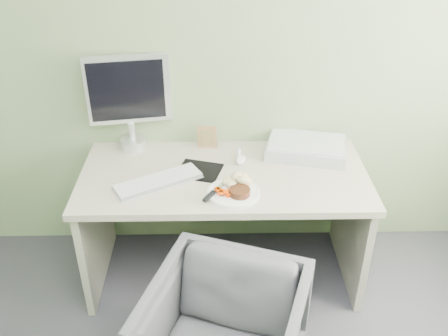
{
  "coord_description": "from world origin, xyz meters",
  "views": [
    {
      "loc": [
        -0.04,
        -0.72,
        2.2
      ],
      "look_at": [
        -0.0,
        1.5,
        0.84
      ],
      "focal_mm": 40.0,
      "sensor_mm": 36.0,
      "label": 1
    }
  ],
  "objects_px": {
    "plate": "(234,193)",
    "monitor": "(129,98)",
    "desk": "(224,200)",
    "scanner": "(306,148)"
  },
  "relations": [
    {
      "from": "desk",
      "to": "monitor",
      "type": "bearing_deg",
      "value": 149.8
    },
    {
      "from": "plate",
      "to": "monitor",
      "type": "bearing_deg",
      "value": 138.66
    },
    {
      "from": "plate",
      "to": "scanner",
      "type": "distance_m",
      "value": 0.61
    },
    {
      "from": "monitor",
      "to": "desk",
      "type": "bearing_deg",
      "value": -39.5
    },
    {
      "from": "plate",
      "to": "desk",
      "type": "bearing_deg",
      "value": 102.82
    },
    {
      "from": "plate",
      "to": "monitor",
      "type": "distance_m",
      "value": 0.84
    },
    {
      "from": "desk",
      "to": "scanner",
      "type": "relative_size",
      "value": 3.51
    },
    {
      "from": "desk",
      "to": "scanner",
      "type": "bearing_deg",
      "value": 23.68
    },
    {
      "from": "plate",
      "to": "monitor",
      "type": "height_order",
      "value": "monitor"
    },
    {
      "from": "plate",
      "to": "monitor",
      "type": "relative_size",
      "value": 0.48
    }
  ]
}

